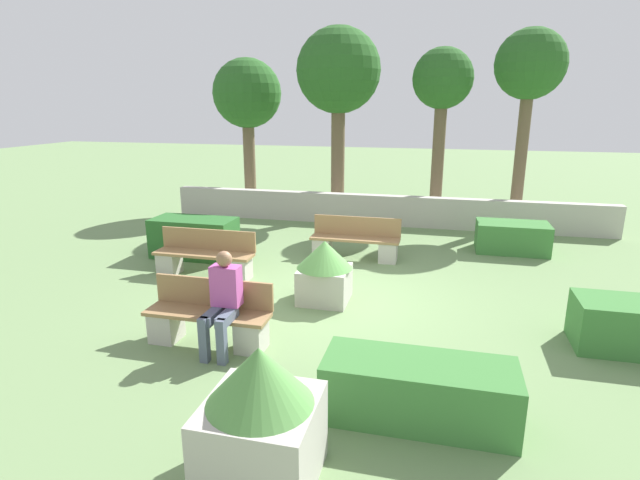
# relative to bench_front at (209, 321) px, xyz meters

# --- Properties ---
(ground_plane) EXTENTS (60.00, 60.00, 0.00)m
(ground_plane) POSITION_rel_bench_front_xyz_m (1.38, 1.88, -0.33)
(ground_plane) COLOR #6B8956
(perimeter_wall) EXTENTS (11.75, 0.30, 0.81)m
(perimeter_wall) POSITION_rel_bench_front_xyz_m (1.38, 7.50, 0.07)
(perimeter_wall) COLOR #B7B2A8
(perimeter_wall) RESTS_ON ground_plane
(bench_front) EXTENTS (1.72, 0.49, 0.87)m
(bench_front) POSITION_rel_bench_front_xyz_m (0.00, 0.00, 0.00)
(bench_front) COLOR #937047
(bench_front) RESTS_ON ground_plane
(bench_left_side) EXTENTS (1.86, 0.49, 0.87)m
(bench_left_side) POSITION_rel_bench_front_xyz_m (1.26, 4.29, 0.01)
(bench_left_side) COLOR #937047
(bench_left_side) RESTS_ON ground_plane
(bench_right_side) EXTENTS (1.91, 0.48, 0.87)m
(bench_right_side) POSITION_rel_bench_front_xyz_m (-1.32, 2.52, 0.01)
(bench_right_side) COLOR #937047
(bench_right_side) RESTS_ON ground_plane
(person_seated_man) EXTENTS (0.38, 0.64, 1.35)m
(person_seated_man) POSITION_rel_bench_front_xyz_m (0.29, -0.14, 0.41)
(person_seated_man) COLOR #515B70
(person_seated_man) RESTS_ON ground_plane
(hedge_block_near_left) EXTENTS (1.76, 0.83, 0.83)m
(hedge_block_near_left) POSITION_rel_bench_front_xyz_m (-2.10, 3.62, 0.09)
(hedge_block_near_left) COLOR #286028
(hedge_block_near_left) RESTS_ON ground_plane
(hedge_block_near_right) EXTENTS (1.97, 0.76, 0.64)m
(hedge_block_near_right) POSITION_rel_bench_front_xyz_m (2.86, -1.04, -0.01)
(hedge_block_near_right) COLOR #3D7A38
(hedge_block_near_right) RESTS_ON ground_plane
(hedge_block_mid_left) EXTENTS (1.52, 0.89, 0.65)m
(hedge_block_mid_left) POSITION_rel_bench_front_xyz_m (4.53, 5.65, -0.01)
(hedge_block_mid_left) COLOR #3D7A38
(hedge_block_mid_left) RESTS_ON ground_plane
(hedge_block_mid_right) EXTENTS (1.61, 0.81, 0.67)m
(hedge_block_mid_right) POSITION_rel_bench_front_xyz_m (5.61, 1.19, 0.01)
(hedge_block_mid_right) COLOR #3D7A38
(hedge_block_mid_right) RESTS_ON ground_plane
(planter_corner_left) EXTENTS (0.94, 0.94, 1.27)m
(planter_corner_left) POSITION_rel_bench_front_xyz_m (1.60, -2.26, 0.30)
(planter_corner_left) COLOR #B7B2A8
(planter_corner_left) RESTS_ON ground_plane
(planter_corner_right) EXTENTS (0.92, 0.92, 1.03)m
(planter_corner_right) POSITION_rel_bench_front_xyz_m (1.17, 1.87, 0.22)
(planter_corner_right) COLOR #B7B2A8
(planter_corner_right) RESTS_ON ground_plane
(tree_leftmost) EXTENTS (2.02, 2.02, 4.48)m
(tree_leftmost) POSITION_rel_bench_front_xyz_m (-2.80, 8.65, 3.05)
(tree_leftmost) COLOR brown
(tree_leftmost) RESTS_ON ground_plane
(tree_center_left) EXTENTS (2.31, 2.31, 5.20)m
(tree_center_left) POSITION_rel_bench_front_xyz_m (0.03, 8.29, 3.63)
(tree_center_left) COLOR brown
(tree_center_left) RESTS_ON ground_plane
(tree_center_right) EXTENTS (1.57, 1.57, 4.60)m
(tree_center_right) POSITION_rel_bench_front_xyz_m (2.80, 8.29, 3.30)
(tree_center_right) COLOR brown
(tree_center_right) RESTS_ON ground_plane
(tree_rightmost) EXTENTS (1.74, 1.74, 4.99)m
(tree_rightmost) POSITION_rel_bench_front_xyz_m (4.89, 8.25, 3.65)
(tree_rightmost) COLOR brown
(tree_rightmost) RESTS_ON ground_plane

